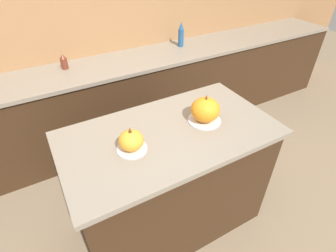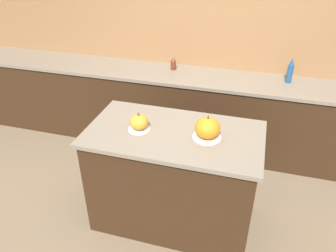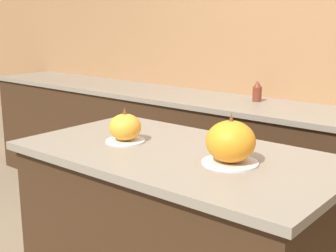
# 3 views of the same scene
# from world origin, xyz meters

# --- Properties ---
(ground_plane) EXTENTS (12.00, 12.00, 0.00)m
(ground_plane) POSITION_xyz_m (0.00, 0.00, 0.00)
(ground_plane) COLOR #847056
(wall_back) EXTENTS (8.00, 0.06, 2.50)m
(wall_back) POSITION_xyz_m (0.00, 1.57, 1.25)
(wall_back) COLOR #9E7047
(wall_back) RESTS_ON ground_plane
(kitchen_island) EXTENTS (1.40, 0.77, 0.93)m
(kitchen_island) POSITION_xyz_m (0.00, 0.00, 0.47)
(kitchen_island) COLOR #382314
(kitchen_island) RESTS_ON ground_plane
(back_counter) EXTENTS (6.00, 0.60, 0.91)m
(back_counter) POSITION_xyz_m (0.00, 1.24, 0.46)
(back_counter) COLOR #382314
(back_counter) RESTS_ON ground_plane
(pumpkin_cake_left) EXTENTS (0.18, 0.18, 0.16)m
(pumpkin_cake_left) POSITION_xyz_m (-0.28, -0.04, 1.00)
(pumpkin_cake_left) COLOR silver
(pumpkin_cake_left) RESTS_ON kitchen_island
(pumpkin_cake_right) EXTENTS (0.22, 0.22, 0.20)m
(pumpkin_cake_right) POSITION_xyz_m (0.26, -0.01, 1.02)
(pumpkin_cake_right) COLOR silver
(pumpkin_cake_right) RESTS_ON kitchen_island
(bottle_tall) EXTENTS (0.06, 0.06, 0.27)m
(bottle_tall) POSITION_xyz_m (0.89, 1.33, 1.04)
(bottle_tall) COLOR #235184
(bottle_tall) RESTS_ON back_counter
(bottle_short) EXTENTS (0.06, 0.06, 0.14)m
(bottle_short) POSITION_xyz_m (-0.38, 1.35, 0.98)
(bottle_short) COLOR maroon
(bottle_short) RESTS_ON back_counter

